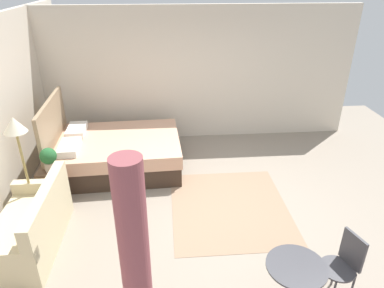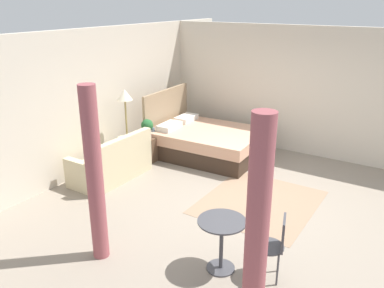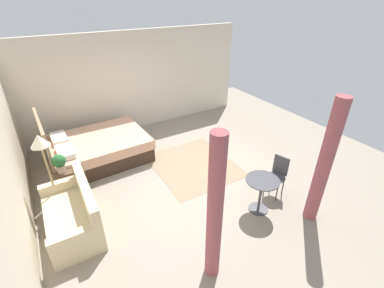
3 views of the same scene
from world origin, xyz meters
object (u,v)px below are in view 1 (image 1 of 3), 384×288
Objects in this scene: bed at (115,152)px; nightstand at (55,182)px; potted_plant at (49,158)px; balcony_table at (294,281)px; floor_lamp at (17,137)px; cafe_chair_near_window at (344,262)px; vase at (52,160)px; couch at (31,229)px.

bed reaches higher than nightstand.
potted_plant is 3.85m from balcony_table.
bed is 1.43× the size of floor_lamp.
floor_lamp reaches higher than cafe_chair_near_window.
cafe_chair_near_window reaches higher than balcony_table.
vase is 0.17× the size of cafe_chair_near_window.
couch is at bearing -179.44° from nightstand.
vase is (0.12, 0.01, 0.33)m from nightstand.
bed is 3.95m from balcony_table.
cafe_chair_near_window is at bearing -120.58° from potted_plant.
nightstand is 1.33× the size of potted_plant.
bed is at bearing -46.42° from nightstand.
nightstand is 3.93m from balcony_table.
balcony_table is at bearing -112.88° from couch.
floor_lamp is (0.66, 0.18, 1.01)m from couch.
balcony_table is 0.65m from cafe_chair_near_window.
potted_plant is (-0.93, 0.85, 0.42)m from bed.
floor_lamp reaches higher than nightstand.
potted_plant is at bearing 52.17° from balcony_table.
potted_plant is (1.07, -0.01, 0.46)m from couch.
vase is at bearing 128.92° from bed.
vase is 0.09× the size of floor_lamp.
floor_lamp is at bearing 154.54° from potted_plant.
cafe_chair_near_window is (-1.75, -3.85, -0.80)m from floor_lamp.
potted_plant is at bearing -167.40° from nightstand.
vase is 4.01m from balcony_table.
couch reaches higher than cafe_chair_near_window.
bed is at bearing -37.97° from floor_lamp.
couch is 2.21× the size of balcony_table.
vase is at bearing 3.75° from nightstand.
bed is 4.38× the size of nightstand.
bed is 15.91× the size of vase.
potted_plant reaches higher than balcony_table.
nightstand is at bearing 133.58° from bed.
cafe_chair_near_window reaches higher than nightstand.
couch is (-2.01, 0.86, -0.04)m from bed.
floor_lamp reaches higher than potted_plant.
couch reaches higher than vase.
couch is 1.17m from potted_plant.
couch reaches higher than balcony_table.
nightstand is 4.33m from cafe_chair_near_window.
nightstand is 0.62× the size of cafe_chair_near_window.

